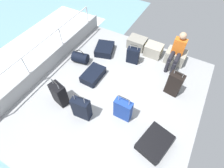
# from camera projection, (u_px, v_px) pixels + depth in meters

# --- Properties ---
(ground_plane) EXTENTS (4.40, 5.20, 0.06)m
(ground_plane) POSITION_uv_depth(u_px,v_px,m) (113.00, 97.00, 4.76)
(ground_plane) COLOR #939699
(gunwale_port) EXTENTS (0.06, 5.20, 0.45)m
(gunwale_port) POSITION_uv_depth(u_px,v_px,m) (50.00, 63.00, 5.22)
(gunwale_port) COLOR #939699
(gunwale_port) RESTS_ON ground_plane
(railing_port) EXTENTS (0.04, 4.20, 1.02)m
(railing_port) POSITION_uv_depth(u_px,v_px,m) (44.00, 48.00, 4.78)
(railing_port) COLOR silver
(railing_port) RESTS_ON ground_plane
(sea_wake) EXTENTS (12.00, 12.00, 0.01)m
(sea_wake) POSITION_uv_depth(u_px,v_px,m) (23.00, 61.00, 6.09)
(sea_wake) COLOR #6B99A8
(sea_wake) RESTS_ON ground_plane
(cargo_crate_0) EXTENTS (0.62, 0.44, 0.36)m
(cargo_crate_0) POSITION_uv_depth(u_px,v_px,m) (137.00, 43.00, 5.88)
(cargo_crate_0) COLOR gray
(cargo_crate_0) RESTS_ON ground_plane
(cargo_crate_1) EXTENTS (0.57, 0.43, 0.39)m
(cargo_crate_1) POSITION_uv_depth(u_px,v_px,m) (153.00, 50.00, 5.63)
(cargo_crate_1) COLOR #9E9989
(cargo_crate_1) RESTS_ON ground_plane
(cargo_crate_2) EXTENTS (0.62, 0.46, 0.40)m
(cargo_crate_2) POSITION_uv_depth(u_px,v_px,m) (175.00, 57.00, 5.43)
(cargo_crate_2) COLOR gray
(cargo_crate_2) RESTS_ON ground_plane
(passenger_seated) EXTENTS (0.34, 0.66, 1.10)m
(passenger_seated) POSITION_uv_depth(u_px,v_px,m) (177.00, 50.00, 5.03)
(passenger_seated) COLOR orange
(passenger_seated) RESTS_ON ground_plane
(suitcase_0) EXTENTS (0.42, 0.20, 0.80)m
(suitcase_0) POSITION_uv_depth(u_px,v_px,m) (123.00, 109.00, 4.13)
(suitcase_0) COLOR navy
(suitcase_0) RESTS_ON ground_plane
(suitcase_1) EXTENTS (0.39, 0.27, 0.81)m
(suitcase_1) POSITION_uv_depth(u_px,v_px,m) (174.00, 84.00, 4.56)
(suitcase_1) COLOR black
(suitcase_1) RESTS_ON ground_plane
(suitcase_2) EXTENTS (0.42, 0.32, 0.83)m
(suitcase_2) POSITION_uv_depth(u_px,v_px,m) (59.00, 94.00, 4.38)
(suitcase_2) COLOR black
(suitcase_2) RESTS_ON ground_plane
(suitcase_3) EXTENTS (0.47, 0.74, 0.22)m
(suitcase_3) POSITION_uv_depth(u_px,v_px,m) (93.00, 75.00, 5.08)
(suitcase_3) COLOR black
(suitcase_3) RESTS_ON ground_plane
(suitcase_4) EXTENTS (0.72, 0.86, 0.21)m
(suitcase_4) POSITION_uv_depth(u_px,v_px,m) (155.00, 142.00, 3.85)
(suitcase_4) COLOR black
(suitcase_4) RESTS_ON ground_plane
(suitcase_5) EXTENTS (0.71, 0.78, 0.24)m
(suitcase_5) POSITION_uv_depth(u_px,v_px,m) (105.00, 49.00, 5.77)
(suitcase_5) COLOR black
(suitcase_5) RESTS_ON ground_plane
(suitcase_6) EXTENTS (0.40, 0.25, 0.66)m
(suitcase_6) POSITION_uv_depth(u_px,v_px,m) (133.00, 55.00, 5.38)
(suitcase_6) COLOR black
(suitcase_6) RESTS_ON ground_plane
(suitcase_7) EXTENTS (0.45, 0.25, 0.84)m
(suitcase_7) POSITION_uv_depth(u_px,v_px,m) (82.00, 108.00, 4.14)
(suitcase_7) COLOR black
(suitcase_7) RESTS_ON ground_plane
(duffel_bag) EXTENTS (0.53, 0.41, 0.47)m
(duffel_bag) POSITION_uv_depth(u_px,v_px,m) (80.00, 58.00, 5.45)
(duffel_bag) COLOR black
(duffel_bag) RESTS_ON ground_plane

